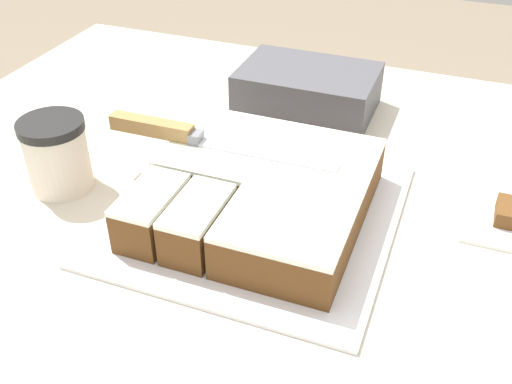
{
  "coord_description": "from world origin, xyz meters",
  "views": [
    {
      "loc": [
        0.16,
        -0.61,
        1.39
      ],
      "look_at": [
        -0.08,
        -0.01,
        0.93
      ],
      "focal_mm": 42.0,
      "sensor_mm": 36.0,
      "label": 1
    }
  ],
  "objects_px": {
    "cake": "(258,191)",
    "coffee_cup": "(57,154)",
    "storage_box": "(308,90)",
    "knife": "(173,132)",
    "cake_board": "(256,213)"
  },
  "relations": [
    {
      "from": "cake",
      "to": "knife",
      "type": "distance_m",
      "value": 0.15
    },
    {
      "from": "cake_board",
      "to": "coffee_cup",
      "type": "xyz_separation_m",
      "value": [
        -0.29,
        -0.04,
        0.05
      ]
    },
    {
      "from": "cake",
      "to": "coffee_cup",
      "type": "relative_size",
      "value": 2.71
    },
    {
      "from": "cake",
      "to": "coffee_cup",
      "type": "xyz_separation_m",
      "value": [
        -0.29,
        -0.04,
        0.02
      ]
    },
    {
      "from": "cake",
      "to": "storage_box",
      "type": "relative_size",
      "value": 1.24
    },
    {
      "from": "knife",
      "to": "coffee_cup",
      "type": "bearing_deg",
      "value": -153.03
    },
    {
      "from": "cake",
      "to": "knife",
      "type": "relative_size",
      "value": 0.86
    },
    {
      "from": "cake_board",
      "to": "storage_box",
      "type": "distance_m",
      "value": 0.33
    },
    {
      "from": "cake_board",
      "to": "coffee_cup",
      "type": "relative_size",
      "value": 3.51
    },
    {
      "from": "cake_board",
      "to": "knife",
      "type": "relative_size",
      "value": 1.11
    },
    {
      "from": "cake",
      "to": "coffee_cup",
      "type": "bearing_deg",
      "value": -172.3
    },
    {
      "from": "knife",
      "to": "storage_box",
      "type": "relative_size",
      "value": 1.44
    },
    {
      "from": "coffee_cup",
      "to": "storage_box",
      "type": "distance_m",
      "value": 0.44
    },
    {
      "from": "storage_box",
      "to": "coffee_cup",
      "type": "bearing_deg",
      "value": -125.86
    },
    {
      "from": "cake",
      "to": "knife",
      "type": "bearing_deg",
      "value": 165.33
    }
  ]
}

